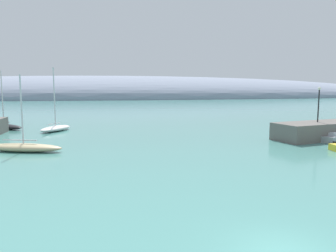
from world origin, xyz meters
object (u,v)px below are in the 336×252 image
sailboat_black_outer_mooring (4,126)px  motorboat_grey_alongside_breakwater (336,138)px  sailboat_white_mid_mooring (56,128)px  sailboat_sand_near_shore (24,147)px  harbor_lamp_post (319,101)px

sailboat_black_outer_mooring → motorboat_grey_alongside_breakwater: (43.47, -19.38, -0.03)m
sailboat_black_outer_mooring → motorboat_grey_alongside_breakwater: sailboat_black_outer_mooring is taller
sailboat_white_mid_mooring → sailboat_sand_near_shore: bearing=-152.2°
sailboat_sand_near_shore → motorboat_grey_alongside_breakwater: bearing=17.4°
sailboat_black_outer_mooring → harbor_lamp_post: 45.99m
sailboat_sand_near_shore → motorboat_grey_alongside_breakwater: size_ratio=1.71×
sailboat_white_mid_mooring → motorboat_grey_alongside_breakwater: (35.07, -15.42, -0.07)m
sailboat_white_mid_mooring → harbor_lamp_post: (34.03, -13.24, 4.36)m
sailboat_white_mid_mooring → motorboat_grey_alongside_breakwater: size_ratio=1.89×
sailboat_white_mid_mooring → sailboat_black_outer_mooring: sailboat_white_mid_mooring is taller
sailboat_white_mid_mooring → sailboat_black_outer_mooring: 9.28m
sailboat_sand_near_shore → sailboat_black_outer_mooring: bearing=129.1°
sailboat_sand_near_shore → sailboat_white_mid_mooring: size_ratio=0.90×
sailboat_black_outer_mooring → harbor_lamp_post: (42.43, -17.20, 4.40)m
sailboat_sand_near_shore → motorboat_grey_alongside_breakwater: sailboat_sand_near_shore is taller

